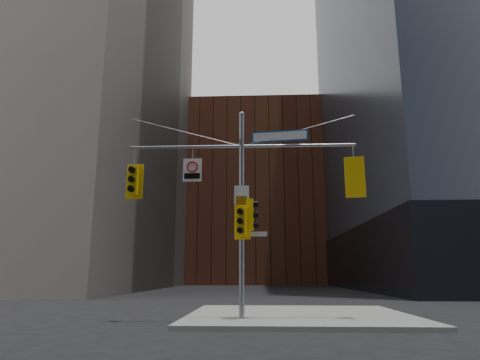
# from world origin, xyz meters

# --- Properties ---
(ground) EXTENTS (160.00, 160.00, 0.00)m
(ground) POSITION_xyz_m (0.00, 0.00, 0.00)
(ground) COLOR black
(ground) RESTS_ON ground
(sidewalk_corner) EXTENTS (8.00, 8.00, 0.15)m
(sidewalk_corner) POSITION_xyz_m (2.00, 4.00, 0.07)
(sidewalk_corner) COLOR gray
(sidewalk_corner) RESTS_ON ground
(brick_midrise) EXTENTS (26.00, 20.00, 28.00)m
(brick_midrise) POSITION_xyz_m (0.00, 58.00, 14.00)
(brick_midrise) COLOR brown
(brick_midrise) RESTS_ON ground
(signal_assembly) EXTENTS (8.00, 0.80, 7.30)m
(signal_assembly) POSITION_xyz_m (0.00, 1.99, 4.42)
(signal_assembly) COLOR gray
(signal_assembly) RESTS_ON ground
(traffic_light_west_arm) EXTENTS (0.60, 0.48, 1.26)m
(traffic_light_west_arm) POSITION_xyz_m (-3.83, 2.01, 4.80)
(traffic_light_west_arm) COLOR yellow
(traffic_light_west_arm) RESTS_ON ground
(traffic_light_east_arm) EXTENTS (0.67, 0.60, 1.42)m
(traffic_light_east_arm) POSITION_xyz_m (3.90, 1.99, 4.80)
(traffic_light_east_arm) COLOR yellow
(traffic_light_east_arm) RESTS_ON ground
(traffic_light_pole_side) EXTENTS (0.42, 0.36, 1.07)m
(traffic_light_pole_side) POSITION_xyz_m (0.32, 2.00, 3.56)
(traffic_light_pole_side) COLOR yellow
(traffic_light_pole_side) RESTS_ON ground
(traffic_light_pole_front) EXTENTS (0.55, 0.49, 1.16)m
(traffic_light_pole_front) POSITION_xyz_m (0.00, 1.73, 3.29)
(traffic_light_pole_front) COLOR yellow
(traffic_light_pole_front) RESTS_ON ground
(street_sign_blade) EXTENTS (2.00, 0.32, 0.39)m
(street_sign_blade) POSITION_xyz_m (1.35, 2.00, 6.35)
(street_sign_blade) COLOR #104998
(street_sign_blade) RESTS_ON ground
(regulatory_sign_arm) EXTENTS (0.66, 0.09, 0.83)m
(regulatory_sign_arm) POSITION_xyz_m (-1.74, 1.97, 5.18)
(regulatory_sign_arm) COLOR silver
(regulatory_sign_arm) RESTS_ON ground
(regulatory_sign_pole) EXTENTS (0.51, 0.06, 0.67)m
(regulatory_sign_pole) POSITION_xyz_m (0.00, 1.88, 4.20)
(regulatory_sign_pole) COLOR silver
(regulatory_sign_pole) RESTS_ON ground
(street_blade_ew) EXTENTS (0.82, 0.11, 0.16)m
(street_blade_ew) POSITION_xyz_m (0.45, 2.00, 2.90)
(street_blade_ew) COLOR silver
(street_blade_ew) RESTS_ON ground
(street_blade_ns) EXTENTS (0.10, 0.83, 0.17)m
(street_blade_ns) POSITION_xyz_m (0.00, 2.45, 2.93)
(street_blade_ns) COLOR #145926
(street_blade_ns) RESTS_ON ground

